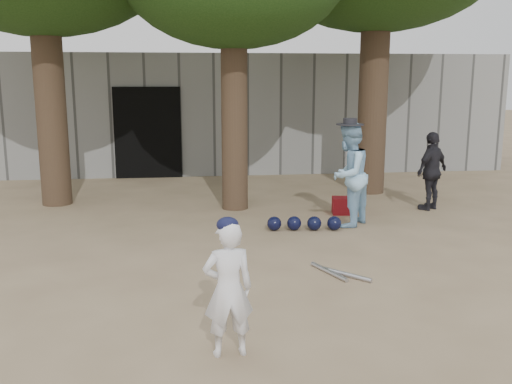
{
  "coord_description": "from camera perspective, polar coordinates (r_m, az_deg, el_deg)",
  "views": [
    {
      "loc": [
        -0.29,
        -6.22,
        2.41
      ],
      "look_at": [
        0.6,
        1.0,
        0.95
      ],
      "focal_mm": 40.0,
      "sensor_mm": 36.0,
      "label": 1
    }
  ],
  "objects": [
    {
      "name": "ground",
      "position": [
        6.68,
        -4.12,
        -9.84
      ],
      "size": [
        70.0,
        70.0,
        0.0
      ],
      "primitive_type": "plane",
      "color": "#937C5E",
      "rests_on": "ground"
    },
    {
      "name": "boy_player",
      "position": [
        5.02,
        -2.8,
        -9.69
      ],
      "size": [
        0.47,
        0.34,
        1.22
      ],
      "primitive_type": "imported",
      "rotation": [
        0.0,
        0.0,
        3.25
      ],
      "color": "white",
      "rests_on": "ground"
    },
    {
      "name": "spectator_blue",
      "position": [
        9.44,
        9.22,
        1.7
      ],
      "size": [
        1.03,
        1.05,
        1.7
      ],
      "primitive_type": "imported",
      "rotation": [
        0.0,
        0.0,
        4.0
      ],
      "color": "#98C8EB",
      "rests_on": "ground"
    },
    {
      "name": "spectator_dark",
      "position": [
        10.99,
        17.17,
        2.02
      ],
      "size": [
        0.9,
        0.76,
        1.45
      ],
      "primitive_type": "imported",
      "rotation": [
        0.0,
        0.0,
        3.73
      ],
      "color": "black",
      "rests_on": "ground"
    },
    {
      "name": "red_bag",
      "position": [
        10.38,
        8.81,
        -1.36
      ],
      "size": [
        0.47,
        0.38,
        0.3
      ],
      "primitive_type": "cube",
      "rotation": [
        0.0,
        0.0,
        -0.16
      ],
      "color": "maroon",
      "rests_on": "ground"
    },
    {
      "name": "back_building",
      "position": [
        16.58,
        -6.1,
        8.15
      ],
      "size": [
        16.0,
        5.24,
        3.0
      ],
      "color": "gray",
      "rests_on": "ground"
    },
    {
      "name": "helmet_row",
      "position": [
        9.2,
        4.84,
        -3.14
      ],
      "size": [
        1.19,
        0.33,
        0.23
      ],
      "color": "black",
      "rests_on": "ground"
    },
    {
      "name": "bat_pile",
      "position": [
        7.23,
        8.12,
        -8.01
      ],
      "size": [
        0.61,
        0.75,
        0.06
      ],
      "color": "#AEAEB5",
      "rests_on": "ground"
    }
  ]
}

